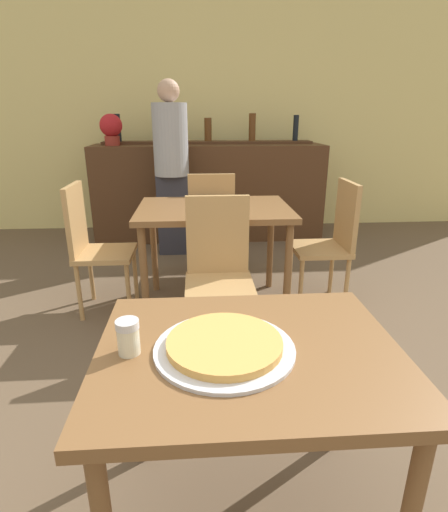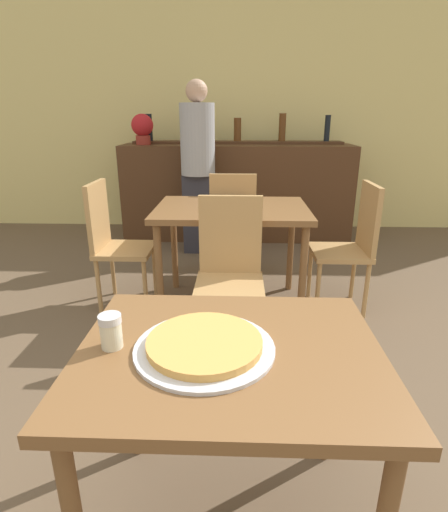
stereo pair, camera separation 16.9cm
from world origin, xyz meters
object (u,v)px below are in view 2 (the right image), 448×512
Objects in this scene: cheese_shaker at (111,331)px; chair_far_side_left at (113,238)px; chair_far_side_back at (233,220)px; chair_far_side_right at (353,240)px; chair_far_side_front at (230,266)px; pizza_tray at (204,345)px; potted_plant at (142,127)px; person_standing at (198,164)px.

chair_far_side_left is at bearing 107.29° from cheese_shaker.
chair_far_side_back and chair_far_side_right have the same top height.
chair_far_side_front reaches higher than cheese_shaker.
pizza_tray is (-0.05, -1.20, 0.21)m from chair_far_side_front.
potted_plant reaches higher than chair_far_side_left.
pizza_tray is 0.25× the size of person_standing.
pizza_tray is (-0.05, -2.30, 0.21)m from chair_far_side_back.
chair_far_side_right reaches higher than cheese_shaker.
chair_far_side_back is 1.03m from chair_far_side_right.
chair_far_side_left is at bearing 147.78° from chair_far_side_front.
person_standing reaches higher than chair_far_side_front.
chair_far_side_left and chair_far_side_right have the same top height.
chair_far_side_front is at bearing -66.55° from potted_plant.
chair_far_side_back is at bearing 88.76° from pizza_tray.
chair_far_side_left is at bearing 32.22° from chair_far_side_back.
chair_far_side_left reaches higher than pizza_tray.
pizza_tray is at bearing 88.76° from chair_far_side_back.
pizza_tray is 3.05m from person_standing.
chair_far_side_front is 1.03m from chair_far_side_right.
chair_far_side_back is 1.03m from chair_far_side_left.
person_standing reaches higher than chair_far_side_right.
chair_far_side_right is 1.99m from pizza_tray.
pizza_tray is (0.82, -1.75, 0.21)m from chair_far_side_left.
chair_far_side_right is 0.55× the size of person_standing.
chair_far_side_right is (0.87, -0.55, 0.00)m from chair_far_side_back.
chair_far_side_left is 1.43m from person_standing.
chair_far_side_left is at bearing 115.22° from pizza_tray.
chair_far_side_right is (0.87, 0.55, 0.00)m from chair_far_side_front.
chair_far_side_right is 2.13m from cheese_shaker.
cheese_shaker is at bearing -78.95° from potted_plant.
person_standing is 5.19× the size of potted_plant.
cheese_shaker is (0.54, -1.74, 0.24)m from chair_far_side_left.
person_standing is at bearing 95.90° from pizza_tray.
potted_plant reaches higher than pizza_tray.
chair_far_side_front is 1.00× the size of chair_far_side_back.
potted_plant is at bearing 105.32° from pizza_tray.
potted_plant is at bearing 113.45° from chair_far_side_front.
pizza_tray is at bearing -84.10° from person_standing.
chair_far_side_left is 2.22× the size of pizza_tray.
cheese_shaker is at bearing 81.78° from chair_far_side_back.
chair_far_side_front and chair_far_side_left have the same top height.
potted_plant reaches higher than cheese_shaker.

